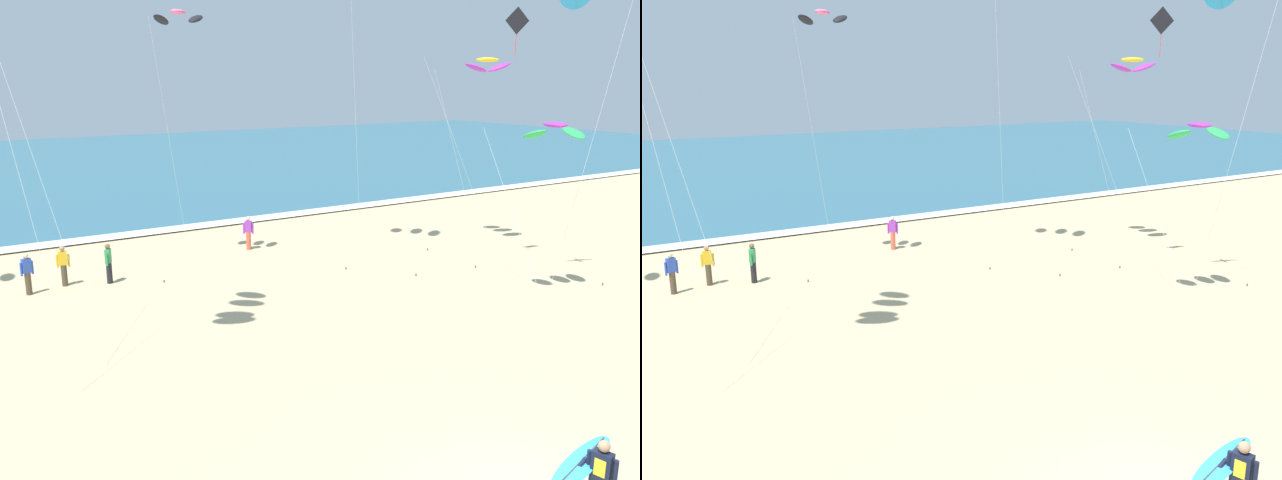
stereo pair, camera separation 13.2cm
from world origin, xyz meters
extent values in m
cube|color=#2D6075|center=(0.00, 55.23, 0.04)|extent=(160.00, 60.00, 0.08)
cube|color=white|center=(0.00, 25.53, 0.09)|extent=(160.00, 1.33, 0.01)
cube|color=black|center=(0.69, -1.10, 1.18)|extent=(0.27, 0.38, 0.60)
cube|color=yellow|center=(0.59, -1.12, 1.22)|extent=(0.06, 0.20, 0.32)
sphere|color=#A87A59|center=(0.69, -1.10, 1.60)|extent=(0.21, 0.21, 0.21)
cylinder|color=black|center=(0.74, -1.32, 1.14)|extent=(0.09, 0.09, 0.56)
cylinder|color=black|center=(0.64, -0.87, 1.29)|extent=(0.09, 0.09, 0.26)
cylinder|color=black|center=(0.56, -0.80, 1.16)|extent=(0.26, 0.13, 0.14)
ellipsoid|color=#3399D8|center=(0.61, -0.75, 1.12)|extent=(2.29, 0.99, 0.17)
cube|color=#333333|center=(0.61, -0.75, 1.16)|extent=(1.92, 0.46, 0.10)
cube|color=#262628|center=(1.52, -0.54, 1.05)|extent=(0.12, 0.04, 0.14)
cube|color=black|center=(11.65, 11.22, 9.95)|extent=(0.98, 0.34, 1.02)
cylinder|color=red|center=(11.65, 11.22, 9.02)|extent=(0.02, 0.02, 0.85)
cylinder|color=silver|center=(9.84, 11.80, 4.35)|extent=(3.63, 1.18, 8.50)
cylinder|color=brown|center=(8.03, 12.39, 0.05)|extent=(0.06, 0.06, 0.10)
cylinder|color=silver|center=(-6.23, 11.62, 6.60)|extent=(2.61, 2.29, 13.00)
cylinder|color=silver|center=(-6.84, 9.70, 6.56)|extent=(1.83, 1.09, 12.91)
cylinder|color=silver|center=(12.25, 7.93, 5.32)|extent=(2.14, 0.78, 10.44)
cylinder|color=brown|center=(13.31, 7.54, 0.05)|extent=(0.06, 0.06, 0.10)
ellipsoid|color=purple|center=(13.55, 13.75, 8.27)|extent=(1.24, 0.86, 0.54)
ellipsoid|color=yellow|center=(13.74, 14.63, 8.61)|extent=(1.23, 0.86, 0.20)
ellipsoid|color=purple|center=(13.93, 15.51, 8.27)|extent=(1.24, 0.86, 0.54)
cylinder|color=silver|center=(12.43, 14.91, 4.13)|extent=(2.62, 0.58, 8.07)
cylinder|color=brown|center=(11.13, 15.19, 0.05)|extent=(0.06, 0.06, 0.10)
ellipsoid|color=green|center=(9.20, 7.94, 5.96)|extent=(0.82, 1.13, 0.50)
ellipsoid|color=purple|center=(9.99, 7.77, 6.26)|extent=(0.82, 1.12, 0.20)
ellipsoid|color=green|center=(10.78, 7.59, 5.96)|extent=(0.82, 1.13, 0.50)
cylinder|color=silver|center=(10.45, 9.85, 2.98)|extent=(0.94, 4.17, 5.76)
cylinder|color=brown|center=(10.92, 11.92, 0.05)|extent=(0.06, 0.06, 0.10)
cylinder|color=silver|center=(7.04, 15.37, 6.28)|extent=(1.77, 1.38, 12.37)
cylinder|color=brown|center=(6.16, 14.68, 0.05)|extent=(0.06, 0.06, 0.10)
ellipsoid|color=black|center=(1.37, 18.20, 10.04)|extent=(1.00, 0.99, 0.47)
ellipsoid|color=pink|center=(0.86, 18.73, 10.32)|extent=(0.99, 0.98, 0.20)
ellipsoid|color=black|center=(0.35, 19.26, 10.04)|extent=(1.00, 0.99, 0.47)
cylinder|color=silver|center=(-0.02, 17.88, 5.02)|extent=(1.78, 1.71, 9.84)
cylinder|color=brown|center=(-0.91, 17.03, 0.05)|extent=(0.06, 0.06, 0.10)
cylinder|color=#D8593F|center=(4.19, 19.82, 0.42)|extent=(0.22, 0.22, 0.84)
cube|color=purple|center=(4.19, 19.82, 1.11)|extent=(0.36, 0.34, 0.54)
sphere|color=beige|center=(4.19, 19.82, 1.49)|extent=(0.20, 0.20, 0.20)
cylinder|color=purple|center=(4.35, 19.69, 1.01)|extent=(0.08, 0.08, 0.50)
cylinder|color=purple|center=(4.02, 19.95, 1.01)|extent=(0.08, 0.08, 0.50)
cylinder|color=#4C3D2D|center=(-5.63, 18.28, 0.42)|extent=(0.22, 0.22, 0.84)
cube|color=#3351B7|center=(-5.63, 18.28, 1.11)|extent=(0.36, 0.26, 0.54)
sphere|color=beige|center=(-5.63, 18.28, 1.49)|extent=(0.20, 0.20, 0.20)
cylinder|color=#3351B7|center=(-5.83, 18.22, 1.01)|extent=(0.08, 0.08, 0.50)
cylinder|color=#3351B7|center=(-5.43, 18.34, 1.01)|extent=(0.08, 0.08, 0.50)
cylinder|color=#4C3D2D|center=(-4.27, 18.67, 0.42)|extent=(0.22, 0.22, 0.84)
cube|color=gold|center=(-4.27, 18.67, 1.11)|extent=(0.35, 0.25, 0.54)
sphere|color=#A87A59|center=(-4.27, 18.67, 1.49)|extent=(0.20, 0.20, 0.20)
cylinder|color=gold|center=(-4.48, 18.72, 1.01)|extent=(0.08, 0.08, 0.50)
cylinder|color=gold|center=(-4.07, 18.63, 1.01)|extent=(0.08, 0.08, 0.50)
cylinder|color=black|center=(-2.72, 18.08, 0.42)|extent=(0.22, 0.22, 0.84)
cube|color=#339351|center=(-2.72, 18.08, 1.11)|extent=(0.31, 0.37, 0.54)
sphere|color=brown|center=(-2.72, 18.08, 1.49)|extent=(0.20, 0.20, 0.20)
cylinder|color=#339351|center=(-2.62, 18.26, 1.01)|extent=(0.08, 0.08, 0.50)
cylinder|color=#339351|center=(-2.82, 17.90, 1.01)|extent=(0.08, 0.08, 0.50)
camera|label=1|loc=(-8.95, -7.05, 7.81)|focal=36.88mm
camera|label=2|loc=(-8.84, -7.12, 7.81)|focal=36.88mm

